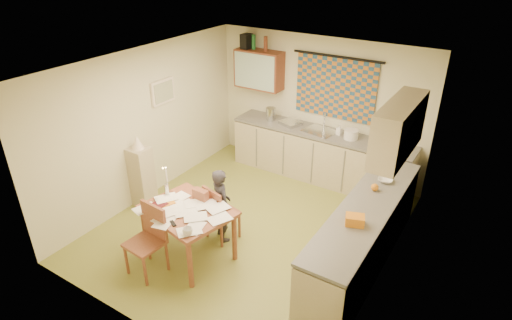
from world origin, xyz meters
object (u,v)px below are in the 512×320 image
Objects in this scene: counter_right at (363,236)px; stove at (338,274)px; chair_far at (222,222)px; dining_table at (189,232)px; counter_back at (319,156)px; person at (221,205)px; shelf_stand at (142,177)px.

stove is (0.00, -0.84, -0.01)m from counter_right.
dining_table is at bearing 89.23° from chair_far.
counter_back is at bearing 91.30° from dining_table.
counter_right is at bearing -133.49° from person.
dining_table is at bearing -22.00° from shelf_stand.
person is 1.63m from shelf_stand.
person is at bearing -1.49° from shelf_stand.
stove is 2.08m from dining_table.
person is at bearing 87.46° from dining_table.
counter_back is 2.93× the size of person.
person is at bearing -99.95° from chair_far.
counter_right reaches higher than dining_table.
shelf_stand is (-1.63, 0.04, -0.06)m from person.
chair_far is 1.64m from shelf_stand.
dining_table is at bearing -172.86° from stove.
chair_far is 0.86× the size of shelf_stand.
shelf_stand is (-3.54, -0.50, 0.06)m from counter_right.
counter_right is 2.90× the size of shelf_stand.
dining_table is (-2.06, -0.26, -0.06)m from stove.
counter_back is 2.43m from chair_far.
counter_back reaches higher than dining_table.
person is at bearing -164.18° from counter_right.
counter_back is at bearing 128.80° from counter_right.
counter_back is 3.06m from stove.
person reaches higher than counter_back.
person is at bearing 171.18° from stove.
counter_right is at bearing 90.00° from stove.
dining_table is 0.60m from person.
dining_table is at bearing 105.67° from person.
counter_right is 1.99m from person.
stove reaches higher than chair_far.
chair_far is at bearing 96.52° from person.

